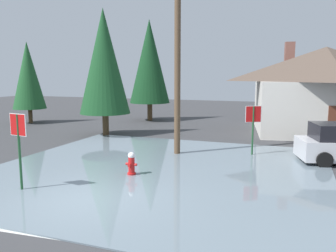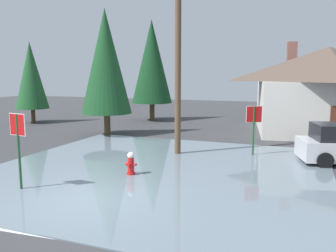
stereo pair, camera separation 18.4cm
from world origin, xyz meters
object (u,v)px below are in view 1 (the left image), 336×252
(utility_pole, at_px, (178,50))
(house, at_px, (324,89))
(pine_tree_tall_left, at_px, (104,62))
(stop_sign_near, at_px, (19,136))
(pine_tree_short_left, at_px, (28,75))
(fire_hydrant, at_px, (131,164))
(stop_sign_far, at_px, (253,120))
(pine_tree_mid_left, at_px, (149,62))

(utility_pole, relative_size, house, 0.94)
(utility_pole, bearing_deg, pine_tree_tall_left, 149.87)
(house, xyz_separation_m, pine_tree_tall_left, (-12.35, -5.66, 1.63))
(stop_sign_near, height_order, pine_tree_short_left, pine_tree_short_left)
(fire_hydrant, distance_m, stop_sign_far, 6.22)
(stop_sign_near, bearing_deg, fire_hydrant, 46.81)
(stop_sign_far, xyz_separation_m, pine_tree_mid_left, (-9.21, 9.68, 3.03))
(house, relative_size, pine_tree_mid_left, 1.23)
(fire_hydrant, relative_size, pine_tree_mid_left, 0.11)
(stop_sign_far, relative_size, house, 0.23)
(stop_sign_near, bearing_deg, pine_tree_short_left, 130.54)
(stop_sign_near, xyz_separation_m, house, (9.67, 15.52, 1.03))
(house, relative_size, pine_tree_short_left, 1.59)
(fire_hydrant, relative_size, utility_pole, 0.10)
(stop_sign_near, xyz_separation_m, pine_tree_tall_left, (-2.68, 9.87, 2.66))
(pine_tree_short_left, bearing_deg, pine_tree_mid_left, 29.45)
(fire_hydrant, xyz_separation_m, stop_sign_far, (3.75, 4.81, 1.19))
(utility_pole, distance_m, house, 11.33)
(fire_hydrant, bearing_deg, utility_pole, 83.20)
(pine_tree_short_left, bearing_deg, pine_tree_tall_left, -19.14)
(stop_sign_far, relative_size, pine_tree_tall_left, 0.30)
(stop_sign_far, bearing_deg, utility_pole, -163.77)
(pine_tree_tall_left, bearing_deg, stop_sign_far, -14.62)
(fire_hydrant, xyz_separation_m, utility_pole, (0.46, 3.85, 4.30))
(stop_sign_near, bearing_deg, pine_tree_tall_left, 105.20)
(stop_sign_near, distance_m, pine_tree_short_left, 16.83)
(fire_hydrant, relative_size, pine_tree_tall_left, 0.12)
(stop_sign_far, distance_m, pine_tree_mid_left, 13.70)
(utility_pole, relative_size, pine_tree_short_left, 1.49)
(pine_tree_short_left, bearing_deg, house, 7.80)
(stop_sign_near, height_order, stop_sign_far, stop_sign_near)
(utility_pole, xyz_separation_m, stop_sign_far, (3.29, 0.96, -3.11))
(stop_sign_far, height_order, pine_tree_tall_left, pine_tree_tall_left)
(pine_tree_mid_left, bearing_deg, fire_hydrant, -69.37)
(pine_tree_mid_left, bearing_deg, pine_tree_short_left, -150.55)
(house, bearing_deg, fire_hydrant, -119.07)
(stop_sign_far, bearing_deg, stop_sign_near, -129.93)
(fire_hydrant, distance_m, pine_tree_mid_left, 16.05)
(pine_tree_tall_left, height_order, pine_tree_mid_left, pine_tree_mid_left)
(stop_sign_near, distance_m, house, 18.32)
(stop_sign_far, height_order, house, house)
(pine_tree_short_left, bearing_deg, fire_hydrant, -36.69)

